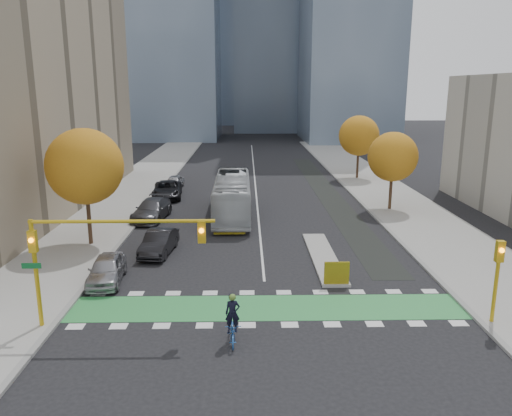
{
  "coord_description": "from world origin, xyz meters",
  "views": [
    {
      "loc": [
        -1.0,
        -21.82,
        10.83
      ],
      "look_at": [
        -0.37,
        10.59,
        3.0
      ],
      "focal_mm": 35.0,
      "sensor_mm": 36.0,
      "label": 1
    }
  ],
  "objects_px": {
    "traffic_signal_east": "(498,269)",
    "parked_car_d": "(167,190)",
    "bus": "(232,196)",
    "parked_car_a": "(107,269)",
    "tree_east_far": "(359,136)",
    "traffic_signal_west": "(91,245)",
    "hazard_board": "(337,273)",
    "tree_east_near": "(393,157)",
    "parked_car_b": "(159,242)",
    "parked_car_e": "(174,182)",
    "parked_car_c": "(152,210)",
    "tree_west": "(85,167)",
    "cyclist": "(233,326)"
  },
  "relations": [
    {
      "from": "cyclist",
      "to": "tree_east_far",
      "type": "bearing_deg",
      "value": 67.56
    },
    {
      "from": "tree_west",
      "to": "parked_car_c",
      "type": "height_order",
      "value": "tree_west"
    },
    {
      "from": "bus",
      "to": "parked_car_a",
      "type": "distance_m",
      "value": 16.52
    },
    {
      "from": "hazard_board",
      "to": "parked_car_a",
      "type": "height_order",
      "value": "parked_car_a"
    },
    {
      "from": "tree_east_far",
      "to": "parked_car_b",
      "type": "height_order",
      "value": "tree_east_far"
    },
    {
      "from": "parked_car_c",
      "to": "parked_car_e",
      "type": "bearing_deg",
      "value": 96.87
    },
    {
      "from": "traffic_signal_west",
      "to": "parked_car_b",
      "type": "bearing_deg",
      "value": 84.3
    },
    {
      "from": "tree_west",
      "to": "traffic_signal_west",
      "type": "relative_size",
      "value": 0.96
    },
    {
      "from": "hazard_board",
      "to": "parked_car_c",
      "type": "relative_size",
      "value": 0.24
    },
    {
      "from": "tree_east_near",
      "to": "traffic_signal_east",
      "type": "distance_m",
      "value": 22.66
    },
    {
      "from": "bus",
      "to": "cyclist",
      "type": "bearing_deg",
      "value": -89.01
    },
    {
      "from": "tree_east_far",
      "to": "parked_car_e",
      "type": "relative_size",
      "value": 1.85
    },
    {
      "from": "hazard_board",
      "to": "parked_car_d",
      "type": "bearing_deg",
      "value": 119.1
    },
    {
      "from": "traffic_signal_west",
      "to": "parked_car_b",
      "type": "relative_size",
      "value": 1.8
    },
    {
      "from": "tree_east_far",
      "to": "parked_car_e",
      "type": "distance_m",
      "value": 22.64
    },
    {
      "from": "hazard_board",
      "to": "tree_east_near",
      "type": "height_order",
      "value": "tree_east_near"
    },
    {
      "from": "hazard_board",
      "to": "parked_car_b",
      "type": "bearing_deg",
      "value": 151.5
    },
    {
      "from": "hazard_board",
      "to": "parked_car_e",
      "type": "xyz_separation_m",
      "value": [
        -13.0,
        28.36,
        -0.1
      ]
    },
    {
      "from": "hazard_board",
      "to": "parked_car_e",
      "type": "height_order",
      "value": "hazard_board"
    },
    {
      "from": "traffic_signal_east",
      "to": "parked_car_a",
      "type": "xyz_separation_m",
      "value": [
        -19.5,
        5.61,
        -1.97
      ]
    },
    {
      "from": "traffic_signal_east",
      "to": "parked_car_d",
      "type": "xyz_separation_m",
      "value": [
        -19.5,
        28.06,
        -1.9
      ]
    },
    {
      "from": "traffic_signal_east",
      "to": "parked_car_a",
      "type": "bearing_deg",
      "value": 163.95
    },
    {
      "from": "tree_west",
      "to": "traffic_signal_west",
      "type": "height_order",
      "value": "tree_west"
    },
    {
      "from": "traffic_signal_west",
      "to": "parked_car_c",
      "type": "height_order",
      "value": "traffic_signal_west"
    },
    {
      "from": "traffic_signal_east",
      "to": "parked_car_e",
      "type": "relative_size",
      "value": 0.99
    },
    {
      "from": "cyclist",
      "to": "parked_car_c",
      "type": "distance_m",
      "value": 22.35
    },
    {
      "from": "tree_west",
      "to": "parked_car_c",
      "type": "relative_size",
      "value": 1.42
    },
    {
      "from": "tree_east_near",
      "to": "parked_car_c",
      "type": "height_order",
      "value": "tree_east_near"
    },
    {
      "from": "parked_car_b",
      "to": "cyclist",
      "type": "bearing_deg",
      "value": -60.51
    },
    {
      "from": "tree_east_far",
      "to": "parked_car_d",
      "type": "bearing_deg",
      "value": -154.09
    },
    {
      "from": "hazard_board",
      "to": "tree_west",
      "type": "bearing_deg",
      "value": 154.01
    },
    {
      "from": "tree_east_far",
      "to": "parked_car_c",
      "type": "bearing_deg",
      "value": -138.7
    },
    {
      "from": "tree_east_near",
      "to": "cyclist",
      "type": "height_order",
      "value": "tree_east_near"
    },
    {
      "from": "parked_car_e",
      "to": "traffic_signal_east",
      "type": "bearing_deg",
      "value": -53.8
    },
    {
      "from": "hazard_board",
      "to": "parked_car_b",
      "type": "height_order",
      "value": "parked_car_b"
    },
    {
      "from": "parked_car_e",
      "to": "parked_car_d",
      "type": "bearing_deg",
      "value": -84.33
    },
    {
      "from": "hazard_board",
      "to": "parked_car_c",
      "type": "bearing_deg",
      "value": 131.08
    },
    {
      "from": "cyclist",
      "to": "parked_car_d",
      "type": "relative_size",
      "value": 0.37
    },
    {
      "from": "parked_car_a",
      "to": "parked_car_d",
      "type": "relative_size",
      "value": 0.75
    },
    {
      "from": "traffic_signal_east",
      "to": "traffic_signal_west",
      "type": "bearing_deg",
      "value": -179.99
    },
    {
      "from": "tree_west",
      "to": "cyclist",
      "type": "distance_m",
      "value": 18.07
    },
    {
      "from": "tree_west",
      "to": "parked_car_e",
      "type": "height_order",
      "value": "tree_west"
    },
    {
      "from": "tree_west",
      "to": "bus",
      "type": "bearing_deg",
      "value": 39.79
    },
    {
      "from": "tree_east_near",
      "to": "parked_car_e",
      "type": "bearing_deg",
      "value": 153.31
    },
    {
      "from": "parked_car_a",
      "to": "tree_west",
      "type": "bearing_deg",
      "value": 108.75
    },
    {
      "from": "hazard_board",
      "to": "tree_east_far",
      "type": "distance_m",
      "value": 35.13
    },
    {
      "from": "traffic_signal_west",
      "to": "traffic_signal_east",
      "type": "relative_size",
      "value": 2.08
    },
    {
      "from": "traffic_signal_west",
      "to": "parked_car_e",
      "type": "height_order",
      "value": "traffic_signal_west"
    },
    {
      "from": "cyclist",
      "to": "parked_car_c",
      "type": "height_order",
      "value": "cyclist"
    },
    {
      "from": "tree_east_far",
      "to": "traffic_signal_west",
      "type": "xyz_separation_m",
      "value": [
        -20.43,
        -38.51,
        -1.21
      ]
    }
  ]
}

